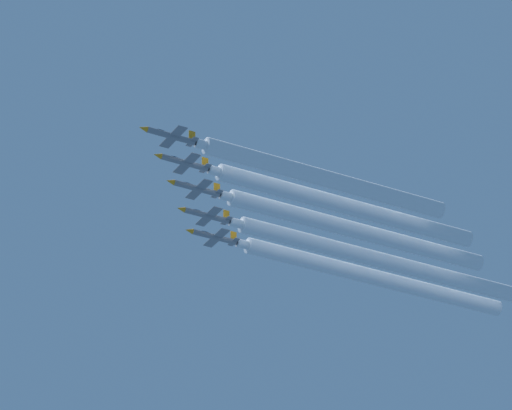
{
  "coord_description": "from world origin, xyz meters",
  "views": [
    {
      "loc": [
        -298.33,
        146.12,
        1.43
      ],
      "look_at": [
        -0.05,
        -15.05,
        191.27
      ],
      "focal_mm": 124.47,
      "sensor_mm": 36.0,
      "label": 1
    }
  ],
  "objects": [
    {
      "name": "jet_lead",
      "position": [
        -14.32,
        13.08,
        193.29
      ],
      "size": [
        9.19,
        13.38,
        3.22
      ],
      "color": "slate"
    },
    {
      "name": "smoke_trail_fifth_echelon",
      "position": [
        14.53,
        -53.82,
        189.49
      ],
      "size": [
        3.73,
        71.63,
        3.73
      ],
      "color": "white"
    },
    {
      "name": "jet_fourth_echelon",
      "position": [
        7.37,
        -6.36,
        190.08
      ],
      "size": [
        9.19,
        13.38,
        3.22
      ],
      "color": "slate"
    },
    {
      "name": "jet_second_echelon",
      "position": [
        -7.37,
        6.47,
        192.35
      ],
      "size": [
        9.19,
        13.38,
        3.22
      ],
      "color": "slate"
    },
    {
      "name": "smoke_trail_third_echelon",
      "position": [
        -0.46,
        -39.96,
        191.24
      ],
      "size": [
        3.73,
        67.93,
        3.73
      ],
      "color": "white"
    },
    {
      "name": "smoke_trail_lead",
      "position": [
        -14.32,
        -23.58,
        193.26
      ],
      "size": [
        3.73,
        61.15,
        3.73
      ],
      "color": "white"
    },
    {
      "name": "jet_third_echelon",
      "position": [
        -0.46,
        0.07,
        191.27
      ],
      "size": [
        9.19,
        13.38,
        3.22
      ],
      "color": "slate"
    },
    {
      "name": "jet_fifth_echelon",
      "position": [
        14.53,
        -11.93,
        189.52
      ],
      "size": [
        9.19,
        13.38,
        3.22
      ],
      "color": "slate"
    },
    {
      "name": "smoke_trail_second_echelon",
      "position": [
        -7.37,
        -32.93,
        192.32
      ],
      "size": [
        3.73,
        66.65,
        3.73
      ],
      "color": "white"
    },
    {
      "name": "smoke_trail_fourth_echelon",
      "position": [
        7.37,
        -51.47,
        190.05
      ],
      "size": [
        3.73,
        78.08,
        3.73
      ],
      "color": "white"
    }
  ]
}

